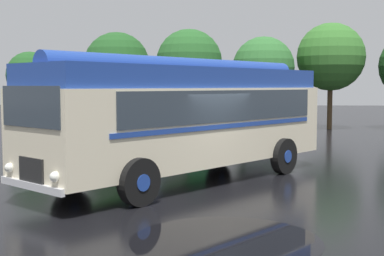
{
  "coord_description": "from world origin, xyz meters",
  "views": [
    {
      "loc": [
        0.35,
        -14.33,
        2.71
      ],
      "look_at": [
        -0.47,
        2.19,
        1.4
      ],
      "focal_mm": 50.0,
      "sensor_mm": 36.0,
      "label": 1
    }
  ],
  "objects_px": {
    "vintage_bus": "(189,115)",
    "car_near_left": "(149,123)",
    "car_mid_right": "(258,123)",
    "car_mid_left": "(204,124)"
  },
  "relations": [
    {
      "from": "vintage_bus",
      "to": "car_mid_right",
      "type": "xyz_separation_m",
      "value": [
        2.79,
        11.58,
        -1.05
      ]
    },
    {
      "from": "car_near_left",
      "to": "car_mid_left",
      "type": "height_order",
      "value": "same"
    },
    {
      "from": "car_near_left",
      "to": "car_mid_right",
      "type": "xyz_separation_m",
      "value": [
        5.48,
        -0.27,
        0.0
      ]
    },
    {
      "from": "car_mid_left",
      "to": "car_near_left",
      "type": "bearing_deg",
      "value": 167.79
    },
    {
      "from": "car_mid_right",
      "to": "car_near_left",
      "type": "bearing_deg",
      "value": 177.22
    },
    {
      "from": "car_mid_left",
      "to": "vintage_bus",
      "type": "bearing_deg",
      "value": -90.62
    },
    {
      "from": "car_near_left",
      "to": "car_mid_left",
      "type": "distance_m",
      "value": 2.88
    },
    {
      "from": "car_near_left",
      "to": "car_mid_right",
      "type": "distance_m",
      "value": 5.49
    },
    {
      "from": "vintage_bus",
      "to": "car_near_left",
      "type": "bearing_deg",
      "value": 102.8
    },
    {
      "from": "vintage_bus",
      "to": "car_near_left",
      "type": "height_order",
      "value": "vintage_bus"
    }
  ]
}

